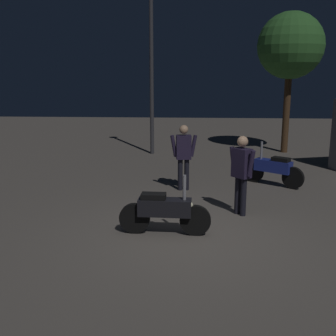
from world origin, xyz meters
name	(u,v)px	position (x,y,z in m)	size (l,w,h in m)	color
ground_plane	(190,238)	(0.00, 0.00, 0.00)	(40.00, 40.00, 0.00)	#605951
motorcycle_black_foreground	(164,211)	(-0.46, 0.16, 0.44)	(1.66, 0.33, 1.11)	black
motorcycle_blue_parked_left	(273,169)	(2.11, 3.68, 0.44)	(1.40, 1.05, 1.11)	black
person_rider_beside	(184,152)	(-0.19, 3.09, 0.96)	(0.67, 0.28, 1.62)	black
person_bystander_far	(242,169)	(1.02, 1.31, 0.97)	(0.50, 0.56, 1.64)	black
streetlamp_near	(151,53)	(-1.42, 7.78, 3.52)	(0.36, 0.36, 5.63)	#38383D
tree_left_bg	(290,46)	(3.39, 8.36, 3.74)	(2.31, 2.31, 4.92)	#4C331E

